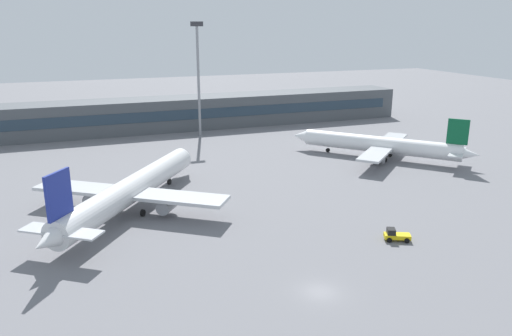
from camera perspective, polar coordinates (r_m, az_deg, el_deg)
ground_plane at (r=92.56m, az=-4.17°, el=-2.22°), size 400.00×400.00×0.00m
terminal_building at (r=144.68m, az=-10.55°, el=6.13°), size 146.12×12.13×9.00m
airplane_near at (r=83.02m, az=-13.94°, el=-2.29°), size 31.44×40.00×11.61m
airplane_mid at (r=114.83m, az=13.94°, el=2.63°), size 30.84×33.02×10.33m
baggage_tug_yellow at (r=72.75m, az=15.75°, el=-7.43°), size 3.90×2.96×1.75m
floodlight_tower_east at (r=133.96m, az=-6.65°, el=10.90°), size 3.20×0.80×29.82m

